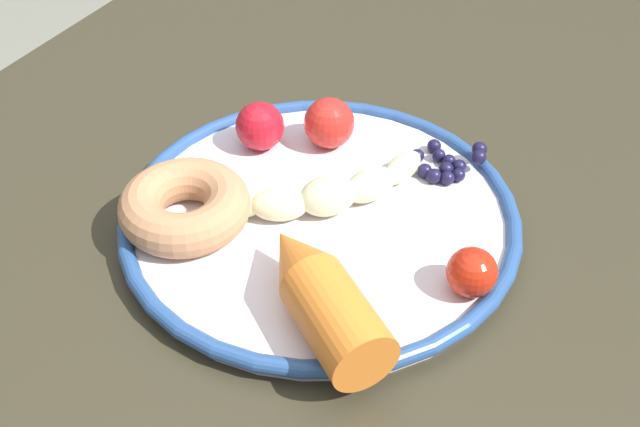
% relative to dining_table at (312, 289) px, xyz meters
% --- Properties ---
extents(dining_table, '(1.27, 0.72, 0.75)m').
position_rel_dining_table_xyz_m(dining_table, '(0.00, 0.00, 0.00)').
color(dining_table, '#353021').
rests_on(dining_table, ground_plane).
extents(plate, '(0.29, 0.29, 0.02)m').
position_rel_dining_table_xyz_m(plate, '(0.02, 0.02, 0.10)').
color(plate, silver).
rests_on(plate, dining_table).
extents(banana, '(0.13, 0.13, 0.03)m').
position_rel_dining_table_xyz_m(banana, '(0.01, 0.02, 0.12)').
color(banana, beige).
rests_on(banana, plate).
extents(carrot_orange, '(0.11, 0.12, 0.04)m').
position_rel_dining_table_xyz_m(carrot_orange, '(0.11, 0.06, 0.13)').
color(carrot_orange, orange).
rests_on(carrot_orange, plate).
extents(donut, '(0.13, 0.13, 0.03)m').
position_rel_dining_table_xyz_m(donut, '(0.07, -0.06, 0.12)').
color(donut, tan).
rests_on(donut, plate).
extents(blueberry_pile, '(0.05, 0.06, 0.02)m').
position_rel_dining_table_xyz_m(blueberry_pile, '(-0.07, 0.08, 0.11)').
color(blueberry_pile, '#191638').
rests_on(blueberry_pile, plate).
extents(tomato_near, '(0.04, 0.04, 0.04)m').
position_rel_dining_table_xyz_m(tomato_near, '(-0.06, -0.02, 0.13)').
color(tomato_near, red).
rests_on(tomato_near, plate).
extents(tomato_mid, '(0.03, 0.03, 0.03)m').
position_rel_dining_table_xyz_m(tomato_mid, '(0.04, 0.14, 0.12)').
color(tomato_mid, red).
rests_on(tomato_mid, plate).
extents(tomato_far, '(0.04, 0.04, 0.04)m').
position_rel_dining_table_xyz_m(tomato_far, '(-0.04, -0.06, 0.12)').
color(tomato_far, red).
rests_on(tomato_far, plate).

